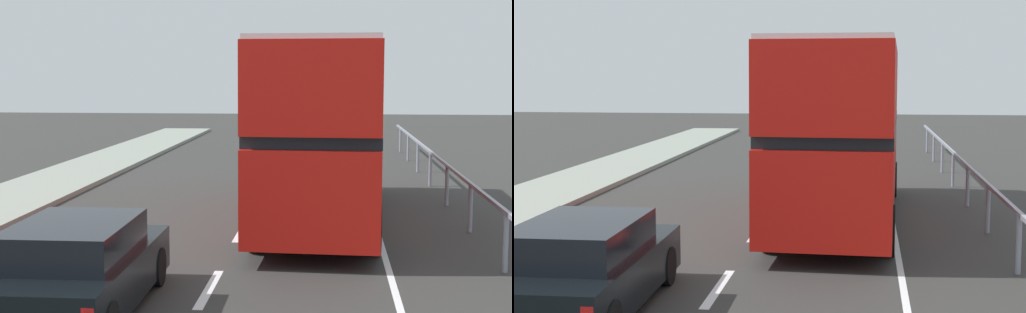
% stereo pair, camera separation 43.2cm
% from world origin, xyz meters
% --- Properties ---
extents(lane_paint_markings, '(3.16, 46.00, 0.01)m').
position_xyz_m(lane_paint_markings, '(1.81, 8.61, 0.00)').
color(lane_paint_markings, silver).
rests_on(lane_paint_markings, ground).
extents(bridge_side_railing, '(0.10, 42.00, 1.11)m').
position_xyz_m(bridge_side_railing, '(5.06, 9.00, 0.90)').
color(bridge_side_railing, gray).
rests_on(bridge_side_railing, ground).
extents(double_decker_bus_red, '(2.94, 10.32, 4.21)m').
position_xyz_m(double_decker_bus_red, '(1.81, 11.95, 2.26)').
color(double_decker_bus_red, red).
rests_on(double_decker_bus_red, ground).
extents(hatchback_car_near, '(1.88, 4.45, 1.40)m').
position_xyz_m(hatchback_car_near, '(-1.70, 4.23, 0.68)').
color(hatchback_car_near, black).
rests_on(hatchback_car_near, ground).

